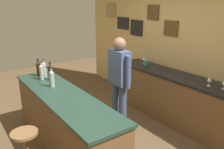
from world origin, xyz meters
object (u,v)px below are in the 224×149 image
bar_stool (26,148)px  wine_bottle_c (42,72)px  wine_bottle_b (44,69)px  wine_glass_b (210,79)px  bartender (119,79)px  wine_bottle_d (50,72)px  wine_glass_a (144,58)px  wine_bottle_e (52,78)px  wine_bottle_a (39,68)px  coffee_mug (146,63)px

bar_stool → wine_bottle_c: (-1.07, 0.62, 0.60)m
wine_bottle_b → wine_glass_b: wine_bottle_b is taller
wine_bottle_c → wine_glass_b: size_ratio=1.97×
wine_bottle_b → bar_stool: bearing=-30.7°
bar_stool → wine_bottle_b: wine_bottle_b is taller
bartender → wine_glass_b: bearing=46.0°
wine_bottle_c → wine_bottle_d: (0.12, 0.11, 0.00)m
wine_glass_a → wine_glass_b: bearing=-4.3°
wine_bottle_c → bar_stool: bearing=-30.2°
bartender → wine_bottle_e: size_ratio=5.29×
bartender → wine_bottle_d: bearing=-126.1°
bartender → wine_glass_b: bartender is taller
wine_bottle_e → wine_bottle_a: bearing=178.3°
wine_bottle_c → coffee_mug: size_ratio=2.45×
wine_bottle_a → wine_glass_b: 2.80m
coffee_mug → wine_glass_a: bearing=154.6°
wine_bottle_a → wine_bottle_b: (0.10, 0.06, 0.00)m
bar_stool → wine_bottle_a: 1.56m
wine_bottle_c → wine_glass_b: bearing=49.1°
wine_bottle_b → wine_glass_b: size_ratio=1.97×
wine_bottle_d → wine_bottle_e: same height
bartender → wine_glass_a: size_ratio=10.45×
wine_bottle_c → wine_glass_a: size_ratio=1.97×
wine_bottle_a → wine_bottle_c: 0.22m
wine_bottle_e → bar_stool: bearing=-44.4°
wine_bottle_d → coffee_mug: size_ratio=2.45×
bar_stool → wine_glass_a: size_ratio=4.39×
wine_bottle_c → wine_glass_a: 2.14m
bartender → bar_stool: 1.72m
bartender → wine_bottle_b: size_ratio=5.29×
wine_bottle_e → wine_glass_b: size_ratio=1.97×
wine_bottle_b → wine_glass_a: 2.07m
wine_bottle_a → coffee_mug: (0.51, 2.04, -0.11)m
wine_bottle_d → wine_glass_b: wine_bottle_d is taller
wine_bottle_b → coffee_mug: wine_bottle_b is taller
wine_bottle_d → wine_glass_b: size_ratio=1.97×
wine_bottle_d → coffee_mug: (0.17, 1.96, -0.11)m
bar_stool → coffee_mug: (-0.78, 2.69, 0.49)m
bartender → wine_glass_a: (-0.62, 1.12, 0.07)m
bar_stool → wine_bottle_d: wine_bottle_d is taller
wine_glass_a → coffee_mug: size_ratio=1.24×
bartender → wine_bottle_b: 1.29m
bartender → wine_bottle_e: (-0.35, -1.00, 0.12)m
bar_stool → coffee_mug: 2.84m
wine_bottle_b → wine_glass_b: bearing=46.0°
bartender → coffee_mug: 1.16m
bartender → bar_stool: bearing=-79.7°
wine_bottle_b → coffee_mug: bearing=78.3°
bartender → wine_bottle_e: bearing=-109.0°
bar_stool → wine_bottle_d: size_ratio=2.22×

